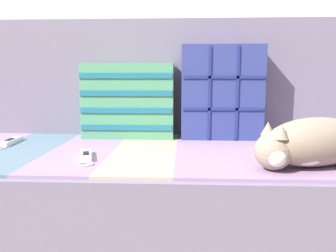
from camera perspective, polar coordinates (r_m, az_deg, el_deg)
name	(u,v)px	position (r m, az deg, el deg)	size (l,w,h in m)	color
couch	(176,194)	(1.38, 1.44, -11.84)	(2.07, 0.87, 0.39)	brown
sofa_backrest	(178,78)	(1.66, 1.83, 8.39)	(2.02, 0.14, 0.55)	slate
throw_pillow_quilted	(222,92)	(1.52, 9.33, 5.78)	(0.37, 0.14, 0.42)	navy
throw_pillow_striped	(128,101)	(1.54, -6.91, 4.38)	(0.42, 0.14, 0.34)	#4C9366
sleeping_cat	(310,143)	(1.13, 23.53, -2.79)	(0.42, 0.31, 0.16)	gray
game_remote_near	(10,142)	(1.55, -25.77, -2.48)	(0.06, 0.21, 0.02)	white
game_remote_far	(86,156)	(1.19, -14.08, -5.09)	(0.10, 0.20, 0.02)	white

